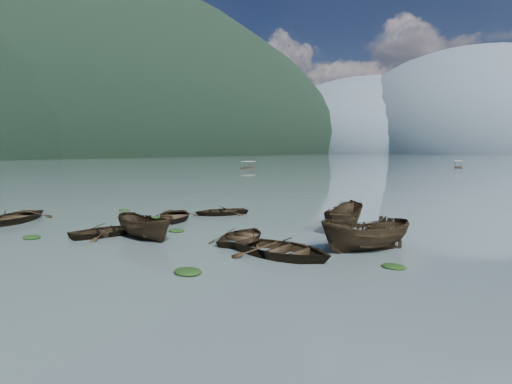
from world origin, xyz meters
The scene contains 23 objects.
ground_plane centered at (0.00, 0.00, 0.00)m, with size 2400.00×2400.00×0.00m, color #475759.
left_ridge_far centered at (-480.00, 250.00, 0.00)m, with size 560.00×1400.00×380.00m, color black.
haze_mtn_a centered at (-260.00, 900.00, 0.00)m, with size 520.00×520.00×280.00m, color #475666.
haze_mtn_b centered at (-60.00, 900.00, 0.00)m, with size 520.00×520.00×340.00m, color #475666.
rowboat_0 centered at (-13.72, 1.95, 0.00)m, with size 3.65×5.11×1.06m, color black.
rowboat_1 centered at (-4.41, 2.60, 0.00)m, with size 3.00×4.21×0.87m, color black.
rowboat_2 centered at (-1.60, 3.02, 0.00)m, with size 1.68×4.46×1.72m, color black.
rowboat_3 centered at (3.16, 5.76, 0.00)m, with size 3.01×4.22×0.87m, color black.
rowboat_4 centered at (6.68, 4.00, 0.00)m, with size 3.61×5.06×1.05m, color black.
rowboat_5 centered at (9.68, 7.03, 0.00)m, with size 1.86×4.94×1.91m, color black.
rowboat_6 centered at (-4.82, 8.56, 0.00)m, with size 3.29×4.61×0.95m, color black.
rowboat_7 centered at (-3.51, 12.34, 0.00)m, with size 2.97×4.16×0.86m, color black.
rowboat_8 centered at (6.78, 11.63, 0.00)m, with size 1.82×4.84×1.87m, color black.
weed_clump_0 centered at (-7.26, -0.33, 0.00)m, with size 1.08×0.88×0.24m, color black.
weed_clump_1 centered at (-1.71, 5.56, 0.00)m, with size 1.07×0.85×0.23m, color black.
weed_clump_2 centered at (4.70, -0.40, 0.00)m, with size 1.24×0.99×0.27m, color black.
weed_clump_3 centered at (8.70, 9.15, 0.00)m, with size 1.00×0.84×0.22m, color black.
weed_clump_4 centered at (11.54, 4.98, 0.00)m, with size 1.04×0.82×0.21m, color black.
weed_clump_5 centered at (-11.60, 9.62, 0.00)m, with size 1.03×0.83×0.22m, color black.
weed_clump_6 centered at (-6.46, 8.34, 0.00)m, with size 0.97×0.81×0.20m, color black.
weed_clump_7 centered at (5.46, 14.18, 0.00)m, with size 1.12×0.89×0.24m, color black.
pontoon_left centered at (-48.32, 82.80, 0.00)m, with size 2.13×5.11×1.96m, color black, non-canonical shape.
pontoon_centre centered at (1.75, 121.14, 0.00)m, with size 2.19×5.26×2.01m, color black, non-canonical shape.
Camera 1 is at (15.59, -12.17, 4.96)m, focal length 28.00 mm.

